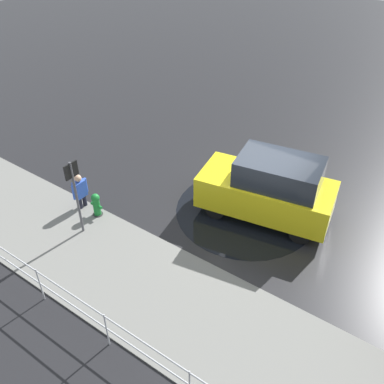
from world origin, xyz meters
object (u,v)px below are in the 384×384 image
Objects in this scene: moving_hatchback at (269,188)px; sign_post at (75,188)px; fire_hydrant at (96,205)px; pedestrian at (80,190)px.

sign_post is at bearing 42.79° from moving_hatchback.
moving_hatchback is at bearing -144.92° from fire_hydrant.
pedestrian is (4.85, 2.93, -0.34)m from moving_hatchback.
pedestrian is 1.45m from sign_post.
sign_post is (-0.18, 0.77, 1.18)m from fire_hydrant.
moving_hatchback is 5.16m from fire_hydrant.
fire_hydrant is 1.42m from sign_post.
pedestrian is at bearing 31.15° from moving_hatchback.
moving_hatchback is 5.50m from sign_post.
fire_hydrant is at bearing 178.85° from pedestrian.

